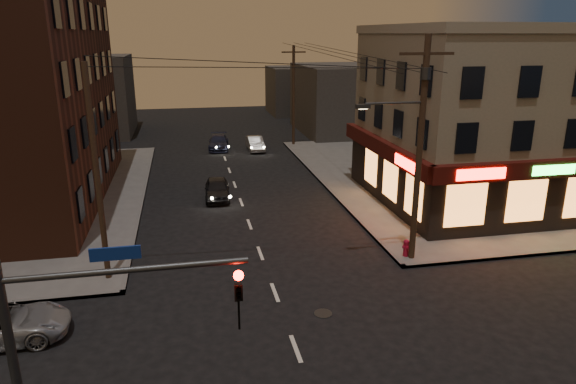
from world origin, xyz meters
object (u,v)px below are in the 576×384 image
object	(u,v)px
fire_hydrant	(406,247)
sedan_far	(219,142)
sedan_mid	(255,143)
sedan_near	(217,189)

from	to	relation	value
fire_hydrant	sedan_far	bearing A→B (deg)	104.81
sedan_far	fire_hydrant	distance (m)	26.73
sedan_mid	fire_hydrant	xyz separation A→B (m)	(3.62, -24.72, -0.02)
sedan_near	fire_hydrant	world-z (taller)	sedan_near
sedan_near	fire_hydrant	bearing A→B (deg)	-51.10
sedan_near	sedan_mid	size ratio (longest dim) A/B	1.02
sedan_far	fire_hydrant	size ratio (longest dim) A/B	5.20
sedan_near	sedan_far	xyz separation A→B (m)	(1.17, 14.78, -0.03)
sedan_mid	sedan_far	bearing A→B (deg)	159.68
sedan_near	sedan_mid	xyz separation A→B (m)	(4.38, 13.67, -0.03)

